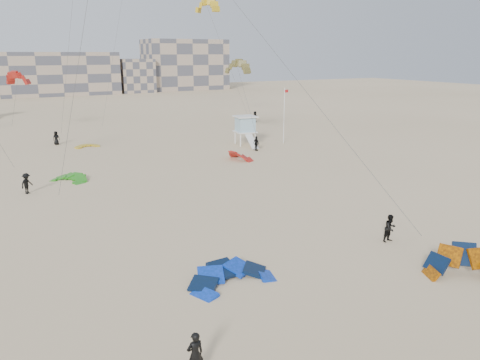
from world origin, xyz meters
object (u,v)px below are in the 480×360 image
kite_ground_orange (464,278)px  kite_ground_blue (232,282)px  lifeguard_tower_near (245,131)px  kitesurfer_main (195,354)px

kite_ground_orange → kite_ground_blue: bearing=-165.2°
kite_ground_blue → lifeguard_tower_near: bearing=55.7°
lifeguard_tower_near → kitesurfer_main: bearing=-113.3°
kitesurfer_main → kite_ground_blue: bearing=-130.5°
kite_ground_orange → lifeguard_tower_near: size_ratio=0.78×
kite_ground_orange → lifeguard_tower_near: 39.48m
kite_ground_orange → lifeguard_tower_near: bearing=119.2°
kite_ground_blue → kite_ground_orange: kite_ground_orange is taller
kite_ground_blue → kite_ground_orange: (11.19, -5.42, 0.00)m
kite_ground_blue → lifeguard_tower_near: lifeguard_tower_near is taller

